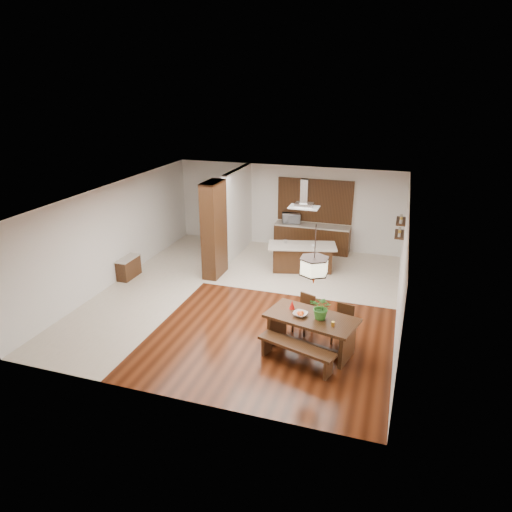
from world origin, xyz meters
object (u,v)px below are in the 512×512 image
(pendant_lantern, at_px, (315,255))
(island_cup, at_px, (314,246))
(dining_bench, at_px, (296,355))
(fruit_bowl, at_px, (300,314))
(dining_table, at_px, (311,325))
(foliage_plant, at_px, (322,308))
(dining_chair_left, at_px, (303,314))
(kitchen_island, at_px, (302,257))
(microwave, at_px, (291,218))
(range_hood, at_px, (305,194))
(dining_chair_right, at_px, (342,325))
(hallway_console, at_px, (129,268))

(pendant_lantern, relative_size, island_cup, 11.44)
(dining_bench, distance_m, fruit_bowl, 0.90)
(dining_table, distance_m, foliage_plant, 0.53)
(dining_chair_left, height_order, pendant_lantern, pendant_lantern)
(dining_table, bearing_deg, dining_chair_left, 115.57)
(pendant_lantern, distance_m, foliage_plant, 1.19)
(kitchen_island, xyz_separation_m, microwave, (-0.83, 1.88, 0.68))
(dining_chair_left, height_order, range_hood, range_hood)
(dining_chair_right, bearing_deg, dining_bench, -111.23)
(hallway_console, distance_m, foliage_plant, 6.69)
(hallway_console, xyz_separation_m, kitchen_island, (4.87, 2.15, 0.13))
(dining_chair_left, bearing_deg, pendant_lantern, -42.74)
(foliage_plant, bearing_deg, microwave, 109.31)
(dining_chair_left, bearing_deg, dining_chair_right, 7.97)
(fruit_bowl, relative_size, kitchen_island, 0.14)
(foliage_plant, bearing_deg, dining_chair_right, 50.70)
(island_cup, bearing_deg, kitchen_island, 162.15)
(kitchen_island, xyz_separation_m, island_cup, (0.36, -0.12, 0.46))
(dining_chair_right, distance_m, microwave, 6.41)
(dining_bench, relative_size, pendant_lantern, 1.30)
(foliage_plant, distance_m, microwave, 6.68)
(dining_table, bearing_deg, dining_bench, -103.72)
(dining_chair_right, relative_size, pendant_lantern, 0.70)
(pendant_lantern, distance_m, fruit_bowl, 1.42)
(dining_chair_right, relative_size, island_cup, 7.96)
(dining_bench, xyz_separation_m, kitchen_island, (-1.00, 5.08, 0.20))
(hallway_console, height_order, dining_chair_left, dining_chair_left)
(dining_chair_right, xyz_separation_m, kitchen_island, (-1.78, 3.93, -0.02))
(hallway_console, relative_size, island_cup, 7.69)
(dining_chair_right, distance_m, foliage_plant, 0.89)
(dining_chair_left, distance_m, microwave, 5.86)
(dining_chair_left, distance_m, island_cup, 3.64)
(hallway_console, xyz_separation_m, pendant_lantern, (6.03, -2.24, 1.93))
(hallway_console, distance_m, dining_chair_right, 6.88)
(foliage_plant, relative_size, kitchen_island, 0.24)
(dining_chair_left, bearing_deg, dining_table, -42.74)
(hallway_console, distance_m, range_hood, 5.74)
(hallway_console, height_order, range_hood, range_hood)
(hallway_console, xyz_separation_m, dining_chair_left, (5.70, -1.55, 0.15))
(dining_chair_left, relative_size, pendant_lantern, 0.70)
(pendant_lantern, relative_size, range_hood, 1.46)
(fruit_bowl, bearing_deg, dining_bench, -83.08)
(foliage_plant, relative_size, fruit_bowl, 1.72)
(dining_table, xyz_separation_m, dining_bench, (-0.17, -0.68, -0.36))
(dining_bench, distance_m, range_hood, 5.64)
(range_hood, xyz_separation_m, microwave, (-0.83, 1.88, -1.35))
(kitchen_island, relative_size, microwave, 3.69)
(island_cup, relative_size, microwave, 0.19)
(dining_chair_right, relative_size, microwave, 1.50)
(kitchen_island, bearing_deg, dining_chair_left, -91.94)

